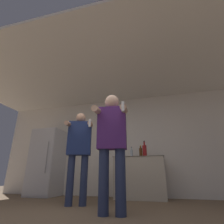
% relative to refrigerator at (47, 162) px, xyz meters
% --- Properties ---
extents(wall_back, '(7.00, 0.06, 2.55)m').
position_rel_refrigerator_xyz_m(wall_back, '(1.89, 0.38, 0.44)').
color(wall_back, silver).
rests_on(wall_back, ground_plane).
extents(ceiling_slab, '(7.00, 3.30, 0.05)m').
position_rel_refrigerator_xyz_m(ceiling_slab, '(1.89, -1.04, 1.74)').
color(ceiling_slab, silver).
rests_on(ceiling_slab, wall_back).
extents(refrigerator, '(0.72, 0.74, 1.67)m').
position_rel_refrigerator_xyz_m(refrigerator, '(0.00, 0.00, 0.00)').
color(refrigerator, silver).
rests_on(refrigerator, ground_plane).
extents(counter, '(1.14, 0.63, 0.90)m').
position_rel_refrigerator_xyz_m(counter, '(2.44, 0.05, -0.39)').
color(counter, '#BCB29E').
rests_on(counter, ground_plane).
extents(bottle_red_label, '(0.06, 0.06, 0.24)m').
position_rel_refrigerator_xyz_m(bottle_red_label, '(2.28, -0.02, 0.15)').
color(bottle_red_label, silver).
rests_on(bottle_red_label, counter).
extents(bottle_clear_vodka, '(0.10, 0.10, 0.37)m').
position_rel_refrigerator_xyz_m(bottle_clear_vodka, '(2.59, -0.02, 0.20)').
color(bottle_clear_vodka, maroon).
rests_on(bottle_clear_vodka, counter).
extents(bottle_dark_rum, '(0.07, 0.07, 0.27)m').
position_rel_refrigerator_xyz_m(bottle_dark_rum, '(2.50, -0.02, 0.17)').
color(bottle_dark_rum, '#563314').
rests_on(bottle_dark_rum, counter).
extents(person_woman_foreground, '(0.52, 0.48, 1.69)m').
position_rel_refrigerator_xyz_m(person_woman_foreground, '(2.27, -1.77, 0.13)').
color(person_woman_foreground, navy).
rests_on(person_woman_foreground, ground_plane).
extents(person_man_side, '(0.58, 0.59, 1.67)m').
position_rel_refrigerator_xyz_m(person_man_side, '(1.47, -1.18, 0.14)').
color(person_man_side, navy).
rests_on(person_man_side, ground_plane).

